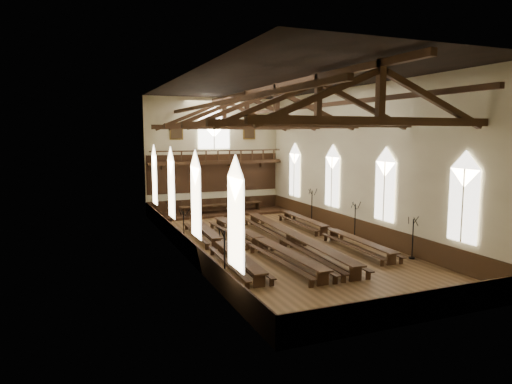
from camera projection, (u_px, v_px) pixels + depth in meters
ground at (276, 244)px, 28.70m from camera, size 26.00×26.00×0.00m
room_walls at (276, 141)px, 27.87m from camera, size 26.00×26.00×26.00m
wainscot_band at (276, 235)px, 28.62m from camera, size 12.00×26.00×1.20m
side_windows at (276, 185)px, 28.22m from camera, size 11.85×19.80×4.50m
end_window at (214, 130)px, 39.61m from camera, size 2.80×0.12×3.80m
minstrels_gallery at (215, 168)px, 39.81m from camera, size 11.80×1.24×3.70m
portraits at (214, 131)px, 39.62m from camera, size 7.75×0.09×1.45m
roof_trusses at (276, 112)px, 27.65m from camera, size 11.70×25.70×2.80m
refectory_row_a at (220, 243)px, 26.78m from camera, size 1.72×14.14×0.72m
refectory_row_b at (260, 241)px, 27.07m from camera, size 1.77×14.68×0.78m
refectory_row_c at (293, 237)px, 28.06m from camera, size 2.00×15.03×0.81m
refectory_row_d at (329, 230)px, 30.27m from camera, size 1.70×14.11×0.71m
dais at (222, 213)px, 39.21m from camera, size 11.40×2.94×0.20m
high_table at (222, 205)px, 39.12m from camera, size 7.40×1.29×0.69m
high_chairs at (219, 205)px, 39.79m from camera, size 6.78×0.48×0.98m
candelabrum_left_near at (225, 269)px, 20.53m from camera, size 0.74×0.85×2.76m
candelabrum_left_mid at (184, 236)px, 27.72m from camera, size 0.67×0.72×2.37m
candelabrum_left_far at (171, 225)px, 31.12m from camera, size 0.72×0.68×2.38m
candelabrum_right_near at (412, 246)px, 25.20m from camera, size 0.70×0.70×2.37m
candelabrum_right_mid at (355, 227)px, 30.25m from camera, size 0.72×0.72×2.43m
candelabrum_right_far at (312, 212)px, 35.57m from camera, size 0.80×0.76×2.65m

